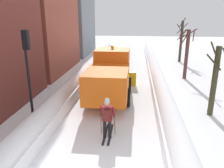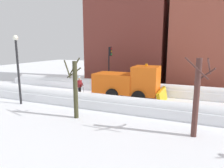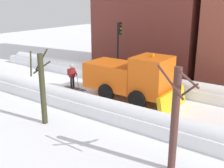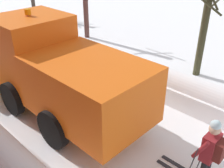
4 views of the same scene
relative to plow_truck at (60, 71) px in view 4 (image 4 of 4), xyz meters
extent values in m
plane|color=white|center=(0.32, 2.63, -1.48)|extent=(80.00, 80.00, 0.00)
cube|color=white|center=(3.19, 2.63, -1.16)|extent=(1.10, 36.00, 0.64)
cylinder|color=white|center=(3.19, 2.63, -0.83)|extent=(0.90, 34.20, 0.90)
cube|color=orange|center=(0.00, -1.32, -0.08)|extent=(2.30, 3.40, 1.60)
cube|color=orange|center=(0.00, 1.38, 0.27)|extent=(2.20, 2.00, 2.30)
cube|color=black|center=(0.00, 2.34, 0.78)|extent=(1.85, 0.06, 1.01)
cube|color=gold|center=(0.00, 2.73, -0.93)|extent=(3.20, 0.46, 1.13)
cylinder|color=orange|center=(0.00, 1.38, 1.54)|extent=(0.20, 0.20, 0.18)
cylinder|color=black|center=(-1.15, 1.08, -0.93)|extent=(0.25, 1.10, 1.10)
cylinder|color=black|center=(1.15, 1.08, -0.93)|extent=(0.25, 1.10, 1.10)
cylinder|color=black|center=(-1.15, -1.12, -0.93)|extent=(0.25, 1.10, 1.10)
cylinder|color=black|center=(1.15, -1.12, -0.93)|extent=(0.25, 1.10, 1.10)
cube|color=maroon|center=(0.42, -4.65, -0.35)|extent=(0.42, 0.26, 0.62)
cube|color=#591E19|center=(0.42, -4.86, -0.32)|extent=(0.32, 0.16, 0.44)
sphere|color=tan|center=(0.42, -4.65, 0.12)|extent=(0.24, 0.24, 0.24)
sphere|color=silver|center=(0.42, -4.65, 0.22)|extent=(0.22, 0.22, 0.22)
cylinder|color=maroon|center=(0.16, -4.55, -0.32)|extent=(0.09, 0.33, 0.56)
cylinder|color=maroon|center=(0.68, -4.55, -0.32)|extent=(0.09, 0.33, 0.56)
cylinder|color=#262628|center=(0.12, -4.43, -0.88)|extent=(0.02, 0.19, 1.19)
cylinder|color=#262628|center=(0.72, -4.43, -0.88)|extent=(0.02, 0.19, 1.19)
cylinder|color=#393822|center=(5.52, -1.78, 0.33)|extent=(0.28, 0.28, 3.61)
cylinder|color=#393822|center=(5.28, -1.99, 1.38)|extent=(0.58, 0.78, 0.70)
cylinder|color=#4F2F2A|center=(5.55, 5.17, 0.50)|extent=(0.28, 0.28, 3.95)
camera|label=1|loc=(1.55, -13.06, 3.59)|focal=35.81mm
camera|label=2|loc=(16.03, 5.04, 3.04)|focal=32.53mm
camera|label=3|loc=(14.10, 8.54, 4.65)|focal=44.38mm
camera|label=4|loc=(-3.98, -6.03, 3.43)|focal=41.75mm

